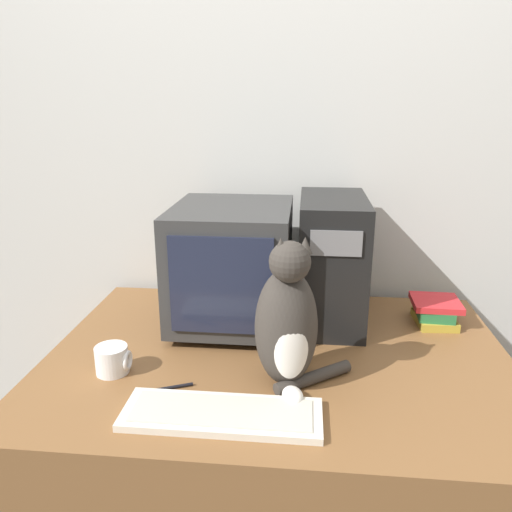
{
  "coord_description": "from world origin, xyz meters",
  "views": [
    {
      "loc": [
        0.07,
        -0.84,
        1.44
      ],
      "look_at": [
        -0.07,
        0.51,
        1.01
      ],
      "focal_mm": 35.0,
      "sensor_mm": 36.0,
      "label": 1
    }
  ],
  "objects_px": {
    "keyboard": "(222,414)",
    "pen": "(164,389)",
    "mug": "(113,360)",
    "crt_monitor": "(232,264)",
    "cat": "(288,324)",
    "computer_tower": "(331,260)",
    "book_stack": "(435,311)"
  },
  "relations": [
    {
      "from": "keyboard",
      "to": "pen",
      "type": "height_order",
      "value": "keyboard"
    },
    {
      "from": "pen",
      "to": "book_stack",
      "type": "bearing_deg",
      "value": 31.87
    },
    {
      "from": "cat",
      "to": "computer_tower",
      "type": "bearing_deg",
      "value": 59.62
    },
    {
      "from": "keyboard",
      "to": "mug",
      "type": "xyz_separation_m",
      "value": [
        -0.33,
        0.17,
        0.03
      ]
    },
    {
      "from": "mug",
      "to": "cat",
      "type": "bearing_deg",
      "value": -1.14
    },
    {
      "from": "crt_monitor",
      "to": "pen",
      "type": "xyz_separation_m",
      "value": [
        -0.12,
        -0.43,
        -0.2
      ]
    },
    {
      "from": "computer_tower",
      "to": "book_stack",
      "type": "distance_m",
      "value": 0.39
    },
    {
      "from": "keyboard",
      "to": "pen",
      "type": "xyz_separation_m",
      "value": [
        -0.17,
        0.1,
        -0.01
      ]
    },
    {
      "from": "computer_tower",
      "to": "keyboard",
      "type": "xyz_separation_m",
      "value": [
        -0.27,
        -0.6,
        -0.2
      ]
    },
    {
      "from": "mug",
      "to": "computer_tower",
      "type": "bearing_deg",
      "value": 34.78
    },
    {
      "from": "crt_monitor",
      "to": "keyboard",
      "type": "bearing_deg",
      "value": -84.54
    },
    {
      "from": "computer_tower",
      "to": "mug",
      "type": "xyz_separation_m",
      "value": [
        -0.61,
        -0.42,
        -0.17
      ]
    },
    {
      "from": "crt_monitor",
      "to": "mug",
      "type": "xyz_separation_m",
      "value": [
        -0.28,
        -0.36,
        -0.17
      ]
    },
    {
      "from": "mug",
      "to": "book_stack",
      "type": "bearing_deg",
      "value": 23.68
    },
    {
      "from": "keyboard",
      "to": "cat",
      "type": "relative_size",
      "value": 1.16
    },
    {
      "from": "computer_tower",
      "to": "mug",
      "type": "relative_size",
      "value": 4.41
    },
    {
      "from": "crt_monitor",
      "to": "computer_tower",
      "type": "height_order",
      "value": "computer_tower"
    },
    {
      "from": "computer_tower",
      "to": "book_stack",
      "type": "relative_size",
      "value": 2.47
    },
    {
      "from": "keyboard",
      "to": "pen",
      "type": "bearing_deg",
      "value": 149.12
    },
    {
      "from": "keyboard",
      "to": "cat",
      "type": "distance_m",
      "value": 0.27
    },
    {
      "from": "computer_tower",
      "to": "book_stack",
      "type": "xyz_separation_m",
      "value": [
        0.35,
        -0.0,
        -0.17
      ]
    },
    {
      "from": "keyboard",
      "to": "book_stack",
      "type": "relative_size",
      "value": 2.77
    },
    {
      "from": "crt_monitor",
      "to": "pen",
      "type": "bearing_deg",
      "value": -105.26
    },
    {
      "from": "keyboard",
      "to": "mug",
      "type": "distance_m",
      "value": 0.38
    },
    {
      "from": "crt_monitor",
      "to": "cat",
      "type": "bearing_deg",
      "value": -61.87
    },
    {
      "from": "computer_tower",
      "to": "keyboard",
      "type": "height_order",
      "value": "computer_tower"
    },
    {
      "from": "cat",
      "to": "book_stack",
      "type": "bearing_deg",
      "value": 27.98
    },
    {
      "from": "book_stack",
      "to": "mug",
      "type": "xyz_separation_m",
      "value": [
        -0.96,
        -0.42,
        -0.0
      ]
    },
    {
      "from": "cat",
      "to": "book_stack",
      "type": "height_order",
      "value": "cat"
    },
    {
      "from": "crt_monitor",
      "to": "keyboard",
      "type": "xyz_separation_m",
      "value": [
        0.05,
        -0.53,
        -0.2
      ]
    },
    {
      "from": "pen",
      "to": "mug",
      "type": "relative_size",
      "value": 1.49
    },
    {
      "from": "cat",
      "to": "pen",
      "type": "xyz_separation_m",
      "value": [
        -0.31,
        -0.06,
        -0.17
      ]
    }
  ]
}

